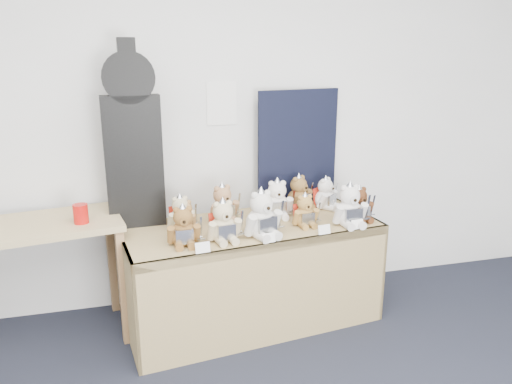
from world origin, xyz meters
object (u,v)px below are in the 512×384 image
object	(u,v)px
guitar_case	(132,138)
teddy_back_end	(326,194)
side_table	(40,243)
teddy_front_end	(359,206)
red_cup	(81,214)
teddy_back_centre_left	(223,205)
teddy_back_centre_right	(277,200)
teddy_front_left	(223,223)
teddy_back_left	(181,214)
teddy_front_centre	(262,216)
display_table	(255,250)
teddy_front_far_right	(350,207)
teddy_back_right	(299,194)
teddy_front_right	(305,212)
teddy_front_far_left	(184,228)
teddy_back_far_left	(185,215)

from	to	relation	value
guitar_case	teddy_back_end	bearing A→B (deg)	-1.85
side_table	guitar_case	bearing A→B (deg)	0.73
teddy_front_end	red_cup	bearing A→B (deg)	165.36
teddy_back_centre_left	teddy_back_centre_right	size ratio (longest dim) A/B	0.98
side_table	teddy_back_centre_right	bearing A→B (deg)	-8.15
teddy_front_left	teddy_back_left	size ratio (longest dim) A/B	1.16
red_cup	teddy_front_centre	bearing A→B (deg)	-11.92
guitar_case	teddy_front_left	xyz separation A→B (m)	(0.49, -0.42, -0.46)
teddy_front_left	teddy_front_end	xyz separation A→B (m)	(0.95, 0.13, -0.01)
display_table	side_table	distance (m)	1.34
teddy_front_far_right	teddy_back_centre_right	size ratio (longest dim) A/B	1.07
teddy_back_right	guitar_case	bearing A→B (deg)	149.80
teddy_front_right	teddy_back_left	distance (m)	0.80
red_cup	teddy_back_left	size ratio (longest dim) A/B	0.47
side_table	teddy_front_right	xyz separation A→B (m)	(1.65, -0.18, 0.12)
teddy_front_right	teddy_back_end	distance (m)	0.42
teddy_back_left	teddy_front_far_right	bearing A→B (deg)	-23.22
teddy_front_far_right	teddy_back_end	bearing A→B (deg)	89.09
teddy_front_right	teddy_back_centre_left	distance (m)	0.55
teddy_front_left	teddy_front_end	distance (m)	0.96
display_table	red_cup	xyz separation A→B (m)	(-1.06, 0.08, 0.31)
red_cup	side_table	bearing A→B (deg)	165.44
display_table	teddy_back_centre_left	distance (m)	0.37
teddy_back_right	teddy_back_end	bearing A→B (deg)	-40.14
teddy_back_end	teddy_front_left	bearing A→B (deg)	169.96
teddy_back_centre_left	teddy_back_left	bearing A→B (deg)	174.39
teddy_front_far_right	teddy_back_end	world-z (taller)	teddy_front_far_right
side_table	teddy_front_far_left	bearing A→B (deg)	-30.18
teddy_back_right	red_cup	bearing A→B (deg)	156.03
guitar_case	teddy_front_far_right	bearing A→B (deg)	-17.63
teddy_front_end	teddy_back_end	distance (m)	0.33
red_cup	teddy_back_centre_left	world-z (taller)	teddy_back_centre_left
teddy_back_right	teddy_back_end	distance (m)	0.20
guitar_case	teddy_back_right	size ratio (longest dim) A/B	4.20
teddy_front_end	teddy_back_end	xyz separation A→B (m)	(-0.11, 0.31, -0.00)
side_table	guitar_case	world-z (taller)	guitar_case
display_table	teddy_front_far_left	xyz separation A→B (m)	(-0.48, -0.17, 0.26)
teddy_front_far_right	teddy_back_centre_left	xyz separation A→B (m)	(-0.79, 0.28, -0.01)
red_cup	teddy_back_right	xyz separation A→B (m)	(1.47, 0.23, -0.05)
side_table	teddy_back_end	bearing A→B (deg)	-5.70
guitar_case	teddy_front_far_left	bearing A→B (deg)	-62.38
teddy_back_right	teddy_back_end	world-z (taller)	teddy_back_right
teddy_back_far_left	teddy_front_far_left	bearing A→B (deg)	-78.82
teddy_front_end	teddy_back_far_left	xyz separation A→B (m)	(-1.15, 0.15, -0.02)
teddy_back_centre_left	side_table	bearing A→B (deg)	162.99
teddy_front_far_left	teddy_back_centre_right	bearing A→B (deg)	28.34
teddy_front_end	teddy_back_end	bearing A→B (deg)	98.32
teddy_front_far_left	teddy_back_far_left	world-z (taller)	teddy_front_far_left
teddy_back_left	teddy_back_centre_left	distance (m)	0.30
display_table	teddy_front_right	distance (m)	0.41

